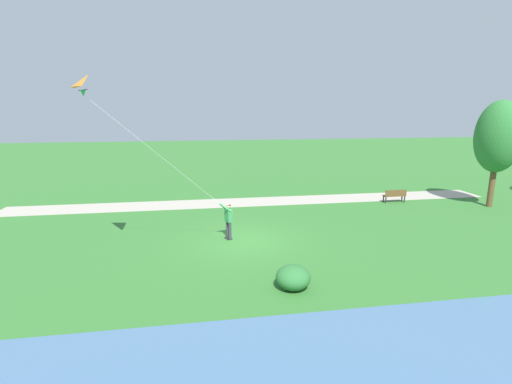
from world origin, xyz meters
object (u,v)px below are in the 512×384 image
object	(u,v)px
person_kite_flyer	(228,218)
park_bench_near_walkway	(395,195)
flying_kite	(90,87)
tree_behind_path	(498,137)
lakeside_shrub	(293,277)

from	to	relation	value
person_kite_flyer	park_bench_near_walkway	world-z (taller)	person_kite_flyer
person_kite_flyer	flying_kite	xyz separation A→B (m)	(2.22, -5.10, 5.80)
person_kite_flyer	tree_behind_path	xyz separation A→B (m)	(-3.43, 17.02, 3.36)
park_bench_near_walkway	tree_behind_path	size ratio (longest dim) A/B	0.23
flying_kite	park_bench_near_walkway	distance (m)	19.43
tree_behind_path	flying_kite	bearing A→B (deg)	-75.67
flying_kite	lakeside_shrub	world-z (taller)	flying_kite
person_kite_flyer	lakeside_shrub	xyz separation A→B (m)	(5.43, 1.74, -0.64)
person_kite_flyer	tree_behind_path	bearing A→B (deg)	101.40
flying_kite	person_kite_flyer	bearing A→B (deg)	113.49
park_bench_near_walkway	tree_behind_path	bearing A→B (deg)	69.91
flying_kite	park_bench_near_walkway	xyz separation A→B (m)	(-7.63, 16.71, -6.33)
person_kite_flyer	lakeside_shrub	size ratio (longest dim) A/B	1.48
lakeside_shrub	tree_behind_path	bearing A→B (deg)	120.11
flying_kite	tree_behind_path	xyz separation A→B (m)	(-5.65, 22.12, -2.43)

